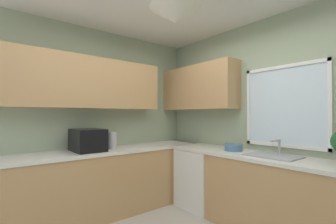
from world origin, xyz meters
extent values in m
cube|color=#9EAD8E|center=(0.00, 1.65, 1.32)|extent=(3.82, 0.06, 2.63)
cube|color=#9EAD8E|center=(-1.88, 0.00, 1.32)|extent=(0.06, 3.36, 2.63)
cube|color=silver|center=(0.18, 1.62, 1.47)|extent=(0.92, 0.02, 0.93)
cube|color=white|center=(0.18, 1.61, 1.95)|extent=(1.00, 0.04, 0.04)
cube|color=white|center=(0.18, 1.61, 0.99)|extent=(1.00, 0.04, 0.04)
cube|color=white|center=(-0.30, 1.61, 1.47)|extent=(0.04, 0.04, 1.01)
cube|color=white|center=(0.66, 1.61, 1.47)|extent=(0.04, 0.04, 1.01)
cube|color=tan|center=(-1.69, -0.20, 1.80)|extent=(0.32, 2.27, 0.70)
cube|color=tan|center=(-1.14, 1.46, 1.80)|extent=(1.42, 0.32, 0.70)
cone|color=silver|center=(0.00, 0.00, 2.21)|extent=(0.44, 0.44, 0.14)
cube|color=tan|center=(-1.54, 0.00, 0.42)|extent=(0.62, 2.94, 0.85)
cube|color=silver|center=(-1.54, 0.00, 0.87)|extent=(0.65, 2.97, 0.04)
cube|color=tan|center=(0.21, 1.31, 0.42)|extent=(2.88, 0.62, 0.85)
cube|color=silver|center=(0.21, 1.31, 0.87)|extent=(2.91, 0.65, 0.04)
cube|color=white|center=(-0.88, 1.28, 0.42)|extent=(0.60, 0.60, 0.84)
cube|color=black|center=(-1.54, -0.19, 1.03)|extent=(0.48, 0.36, 0.29)
cylinder|color=#B7B7BC|center=(-1.52, 0.15, 1.00)|extent=(0.12, 0.12, 0.24)
cube|color=#9EA0A5|center=(0.18, 1.31, 0.89)|extent=(0.55, 0.40, 0.02)
cylinder|color=#B7B7BC|center=(0.18, 1.47, 0.98)|extent=(0.03, 0.03, 0.18)
cylinder|color=#B7B7BC|center=(0.18, 1.37, 1.06)|extent=(0.02, 0.20, 0.02)
cylinder|color=#4C7099|center=(-0.35, 1.31, 0.93)|extent=(0.23, 0.23, 0.09)
camera|label=1|loc=(1.49, -1.27, 1.36)|focal=24.73mm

